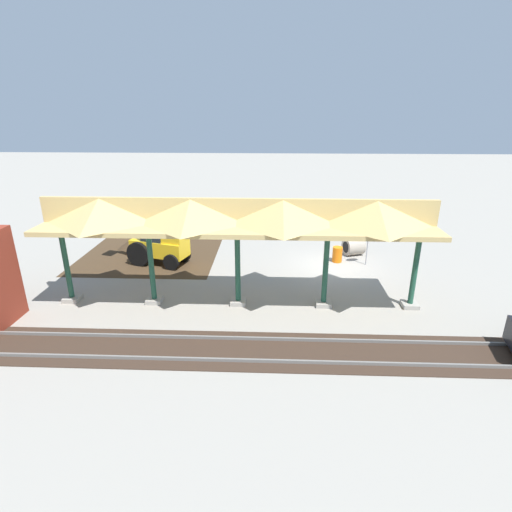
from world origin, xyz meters
TOP-DOWN VIEW (x-y plane):
  - ground_plane at (0.00, 0.00)m, footprint 120.00×120.00m
  - dirt_work_zone at (10.74, -1.23)m, footprint 8.06×7.00m
  - platform_canopy at (4.83, 4.90)m, footprint 16.71×3.20m
  - rail_tracks at (0.00, 8.69)m, footprint 60.00×2.58m
  - stop_sign at (-2.06, -0.24)m, footprint 0.69×0.36m
  - backhoe at (9.85, -0.02)m, footprint 5.17×2.59m
  - dirt_mound at (11.77, -2.47)m, footprint 5.45×5.45m
  - concrete_pipe at (-1.65, -1.91)m, footprint 1.38×1.35m
  - traffic_barrel at (-0.48, -0.65)m, footprint 0.56×0.56m

SIDE VIEW (x-z plane):
  - ground_plane at x=0.00m, z-range 0.00..0.00m
  - dirt_mound at x=11.77m, z-range -1.02..1.02m
  - dirt_work_zone at x=10.74m, z-range 0.00..0.01m
  - rail_tracks at x=0.00m, z-range -0.05..0.10m
  - traffic_barrel at x=-0.48m, z-range 0.00..0.90m
  - concrete_pipe at x=-1.65m, z-range 0.00..1.05m
  - backhoe at x=9.85m, z-range -0.14..2.68m
  - stop_sign at x=-2.06m, z-range 0.49..2.71m
  - platform_canopy at x=4.83m, z-range 1.72..6.62m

